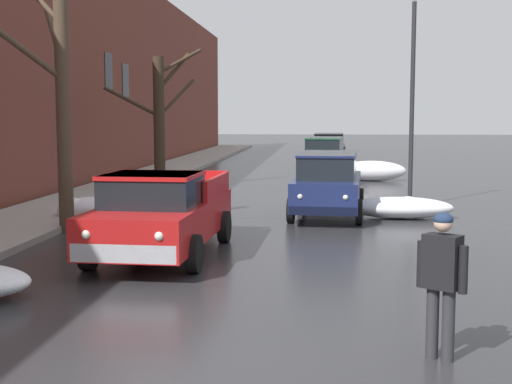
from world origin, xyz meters
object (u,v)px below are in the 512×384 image
object	(u,v)px
pickup_truck_red_approaching_near_lane	(161,214)
suv_darkblue_parked_kerbside_close	(328,182)
sedan_silver_parked_kerbside_mid	(328,170)
suv_black_queued_behind_truck	(329,147)
bare_tree_second_along_sidewalk	(60,95)
street_lamp_post	(412,90)
suv_green_parked_far_down_block	(325,155)
pedestrian_with_coffee	(442,274)
bare_tree_mid_block	(160,117)

from	to	relation	value
pickup_truck_red_approaching_near_lane	suv_darkblue_parked_kerbside_close	bearing A→B (deg)	60.40
sedan_silver_parked_kerbside_mid	suv_black_queued_behind_truck	size ratio (longest dim) A/B	0.96
bare_tree_second_along_sidewalk	suv_darkblue_parked_kerbside_close	world-z (taller)	bare_tree_second_along_sidewalk
street_lamp_post	pickup_truck_red_approaching_near_lane	bearing A→B (deg)	-125.65
suv_green_parked_far_down_block	bare_tree_second_along_sidewalk	bearing A→B (deg)	-110.48
suv_green_parked_far_down_block	sedan_silver_parked_kerbside_mid	bearing A→B (deg)	-89.31
sedan_silver_parked_kerbside_mid	pedestrian_with_coffee	size ratio (longest dim) A/B	2.53
pickup_truck_red_approaching_near_lane	bare_tree_mid_block	bearing A→B (deg)	102.88
bare_tree_mid_block	pedestrian_with_coffee	xyz separation A→B (m)	(7.67, -18.94, -1.78)
bare_tree_mid_block	pickup_truck_red_approaching_near_lane	xyz separation A→B (m)	(3.01, -13.15, -1.93)
bare_tree_second_along_sidewalk	suv_green_parked_far_down_block	xyz separation A→B (m)	(6.55, 17.53, -2.40)
pickup_truck_red_approaching_near_lane	pedestrian_with_coffee	world-z (taller)	same
bare_tree_mid_block	suv_darkblue_parked_kerbside_close	xyz separation A→B (m)	(6.47, -7.05, -1.83)
sedan_silver_parked_kerbside_mid	suv_green_parked_far_down_block	bearing A→B (deg)	90.69
suv_green_parked_far_down_block	street_lamp_post	xyz separation A→B (m)	(2.62, -11.86, 2.67)
bare_tree_second_along_sidewalk	street_lamp_post	bearing A→B (deg)	31.73
street_lamp_post	suv_green_parked_far_down_block	bearing A→B (deg)	102.46
bare_tree_mid_block	suv_green_parked_far_down_block	size ratio (longest dim) A/B	1.23
suv_darkblue_parked_kerbside_close	suv_green_parked_far_down_block	size ratio (longest dim) A/B	1.06
pedestrian_with_coffee	sedan_silver_parked_kerbside_mid	bearing A→B (deg)	93.33
bare_tree_second_along_sidewalk	bare_tree_mid_block	xyz separation A→B (m)	(0.09, 10.35, -0.57)
pedestrian_with_coffee	street_lamp_post	distance (m)	14.57
bare_tree_second_along_sidewalk	street_lamp_post	xyz separation A→B (m)	(9.17, 5.67, 0.27)
bare_tree_mid_block	suv_darkblue_parked_kerbside_close	size ratio (longest dim) A/B	1.16
suv_darkblue_parked_kerbside_close	suv_black_queued_behind_truck	xyz separation A→B (m)	(0.28, 21.80, 0.00)
bare_tree_second_along_sidewalk	pickup_truck_red_approaching_near_lane	bearing A→B (deg)	-42.07
sedan_silver_parked_kerbside_mid	pedestrian_with_coffee	distance (m)	19.55
suv_black_queued_behind_truck	suv_darkblue_parked_kerbside_close	bearing A→B (deg)	-90.75
bare_tree_mid_block	street_lamp_post	distance (m)	10.25
sedan_silver_parked_kerbside_mid	suv_darkblue_parked_kerbside_close	bearing A→B (deg)	-90.49
pedestrian_with_coffee	suv_green_parked_far_down_block	bearing A→B (deg)	92.67
suv_black_queued_behind_truck	street_lamp_post	bearing A→B (deg)	-83.19
suv_green_parked_far_down_block	pedestrian_with_coffee	size ratio (longest dim) A/B	2.55
bare_tree_mid_block	suv_black_queued_behind_truck	bearing A→B (deg)	65.39
sedan_silver_parked_kerbside_mid	pedestrian_with_coffee	world-z (taller)	pedestrian_with_coffee
suv_black_queued_behind_truck	street_lamp_post	size ratio (longest dim) A/B	0.70
bare_tree_second_along_sidewalk	street_lamp_post	world-z (taller)	street_lamp_post
suv_darkblue_parked_kerbside_close	sedan_silver_parked_kerbside_mid	world-z (taller)	suv_darkblue_parked_kerbside_close
bare_tree_mid_block	suv_green_parked_far_down_block	bearing A→B (deg)	48.03
bare_tree_second_along_sidewalk	suv_green_parked_far_down_block	size ratio (longest dim) A/B	1.42
suv_green_parked_far_down_block	street_lamp_post	distance (m)	12.44
suv_green_parked_far_down_block	pedestrian_with_coffee	bearing A→B (deg)	-87.33
suv_darkblue_parked_kerbside_close	sedan_silver_parked_kerbside_mid	size ratio (longest dim) A/B	1.07
suv_black_queued_behind_truck	pedestrian_with_coffee	xyz separation A→B (m)	(0.92, -33.69, 0.05)
suv_darkblue_parked_kerbside_close	street_lamp_post	size ratio (longest dim) A/B	0.72
bare_tree_second_along_sidewalk	pedestrian_with_coffee	bearing A→B (deg)	-47.89
suv_black_queued_behind_truck	bare_tree_mid_block	bearing A→B (deg)	-114.61
bare_tree_second_along_sidewalk	pickup_truck_red_approaching_near_lane	size ratio (longest dim) A/B	1.18
sedan_silver_parked_kerbside_mid	suv_green_parked_far_down_block	world-z (taller)	suv_green_parked_far_down_block
bare_tree_mid_block	suv_darkblue_parked_kerbside_close	bearing A→B (deg)	-47.43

